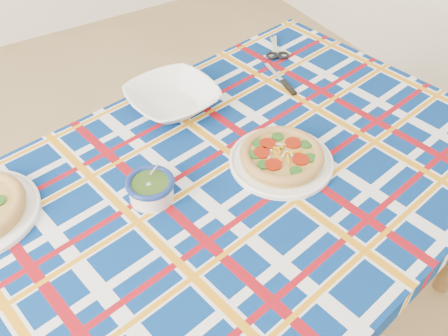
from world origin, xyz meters
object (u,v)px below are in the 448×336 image
pesto_bowl (151,187)px  serving_bowl (173,99)px  main_focaccia_plate (282,156)px  dining_table (228,203)px

pesto_bowl → serving_bowl: (0.21, 0.29, -0.00)m
main_focaccia_plate → serving_bowl: serving_bowl is taller
dining_table → serving_bowl: serving_bowl is taller
pesto_bowl → serving_bowl: size_ratio=0.46×
dining_table → pesto_bowl: (-0.18, 0.06, 0.11)m
dining_table → serving_bowl: (0.03, 0.35, 0.10)m
serving_bowl → dining_table: bearing=-94.6°
dining_table → main_focaccia_plate: 0.18m
main_focaccia_plate → pesto_bowl: (-0.34, 0.07, 0.01)m
pesto_bowl → dining_table: bearing=-17.6°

